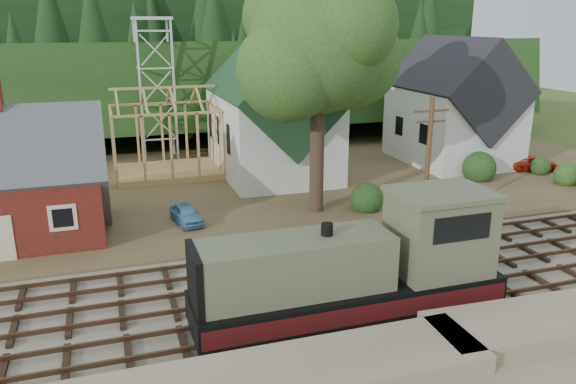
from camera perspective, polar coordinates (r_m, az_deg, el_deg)
name	(u,v)px	position (r m, az deg, el deg)	size (l,w,h in m)	color
ground	(352,284)	(27.24, 6.53, -9.32)	(140.00, 140.00, 0.00)	#384C1E
railroad_bed	(352,283)	(27.20, 6.54, -9.16)	(64.00, 11.00, 0.16)	#726B5B
village_flat	(254,183)	(43.10, -3.45, 0.91)	(64.00, 26.00, 0.30)	brown
hillside	(200,130)	(66.04, -8.88, 6.20)	(70.00, 28.00, 8.00)	#1E3F19
ridge	(181,111)	(81.66, -10.81, 8.12)	(80.00, 20.00, 12.00)	black
depot	(6,188)	(34.66, -26.73, 0.39)	(10.80, 7.41, 9.00)	#541413
church	(272,113)	(44.13, -1.61, 8.00)	(8.40, 15.17, 13.00)	silver
farmhouse	(454,109)	(50.53, 16.47, 8.09)	(8.40, 10.80, 10.60)	silver
timber_frame	(166,138)	(45.17, -12.26, 5.36)	(8.20, 6.20, 6.99)	tan
lattice_tower	(153,46)	(50.33, -13.55, 14.20)	(3.20, 3.20, 12.12)	silver
big_tree	(321,53)	(34.63, 3.32, 13.93)	(10.90, 8.40, 14.70)	#38281E
telegraph_pole_near	(428,162)	(33.34, 14.03, 2.96)	(2.20, 0.28, 8.00)	#4C331E
locomotive	(362,269)	(23.43, 7.48, -7.80)	(12.88, 3.22, 5.13)	black
car_blue	(186,214)	(34.46, -10.30, -2.21)	(1.34, 3.33, 1.14)	#5C99C5
car_red	(533,163)	(50.39, 23.61, 2.69)	(1.86, 4.04, 1.12)	#B3260E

